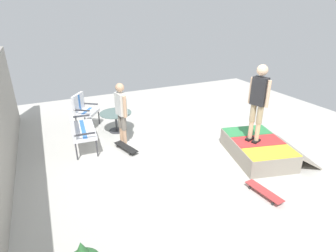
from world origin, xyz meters
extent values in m
cube|color=beige|center=(0.00, 0.00, -0.05)|extent=(12.00, 12.00, 0.10)
cube|color=gray|center=(-0.66, -1.34, 0.21)|extent=(1.97, 1.56, 0.42)
cube|color=yellow|center=(-1.23, -1.20, 0.42)|extent=(0.82, 1.23, 0.01)
cube|color=red|center=(-0.66, -1.34, 0.42)|extent=(0.82, 1.23, 0.01)
cube|color=#338C4C|center=(-0.10, -1.48, 0.42)|extent=(0.82, 1.23, 0.01)
cylinder|color=#B2B2B7|center=(-0.53, -0.80, 0.39)|extent=(1.63, 0.46, 0.05)
cube|color=gray|center=(-0.87, -2.16, 0.19)|extent=(1.79, 0.99, 0.35)
cylinder|color=#38383D|center=(0.97, 2.12, 0.22)|extent=(0.04, 0.04, 0.44)
cylinder|color=#38383D|center=(2.13, 2.04, 0.22)|extent=(0.04, 0.04, 0.44)
cylinder|color=#38383D|center=(1.00, 2.59, 0.22)|extent=(0.04, 0.04, 0.44)
cylinder|color=#38383D|center=(2.17, 2.50, 0.22)|extent=(0.04, 0.04, 0.44)
cube|color=silver|center=(1.57, 2.31, 0.48)|extent=(1.29, 0.64, 0.08)
cube|color=#3872C6|center=(1.57, 2.31, 0.52)|extent=(1.21, 0.19, 0.00)
cube|color=silver|center=(1.58, 2.55, 0.77)|extent=(1.25, 0.17, 0.50)
cube|color=#3872C6|center=(1.58, 2.55, 0.77)|extent=(0.11, 0.09, 0.46)
cube|color=#38383D|center=(0.96, 2.35, 0.64)|extent=(0.07, 0.47, 0.04)
cube|color=#38383D|center=(2.17, 2.27, 0.64)|extent=(0.07, 0.47, 0.04)
cylinder|color=#38383D|center=(2.50, 1.96, 0.22)|extent=(0.04, 0.04, 0.44)
cylinder|color=#38383D|center=(2.95, 1.66, 0.22)|extent=(0.04, 0.04, 0.44)
cylinder|color=#38383D|center=(2.77, 2.35, 0.22)|extent=(0.04, 0.04, 0.44)
cylinder|color=#38383D|center=(3.22, 2.04, 0.22)|extent=(0.04, 0.04, 0.44)
cube|color=silver|center=(2.86, 2.00, 0.48)|extent=(0.82, 0.80, 0.08)
cube|color=#3872C6|center=(2.86, 2.00, 0.52)|extent=(0.54, 0.41, 0.00)
cube|color=silver|center=(2.99, 2.20, 0.77)|extent=(0.56, 0.42, 0.50)
cube|color=#3872C6|center=(2.99, 2.20, 0.77)|extent=(0.13, 0.13, 0.46)
cube|color=#38383D|center=(2.62, 2.17, 0.64)|extent=(0.30, 0.41, 0.04)
cube|color=#38383D|center=(3.10, 1.84, 0.64)|extent=(0.30, 0.41, 0.04)
cylinder|color=#38383D|center=(2.22, 1.31, 0.28)|extent=(0.06, 0.06, 0.55)
cylinder|color=#38383D|center=(2.22, 1.31, 0.01)|extent=(0.44, 0.44, 0.03)
cylinder|color=slate|center=(2.22, 1.31, 0.56)|extent=(0.90, 0.90, 0.02)
cube|color=silver|center=(1.27, 1.34, 0.03)|extent=(0.15, 0.26, 0.05)
cylinder|color=tan|center=(1.27, 1.34, 0.24)|extent=(0.10, 0.10, 0.38)
cylinder|color=slate|center=(1.27, 1.34, 0.63)|extent=(0.13, 0.13, 0.38)
cube|color=silver|center=(1.44, 1.38, 0.03)|extent=(0.15, 0.26, 0.05)
cylinder|color=tan|center=(1.44, 1.38, 0.24)|extent=(0.10, 0.10, 0.38)
cylinder|color=slate|center=(1.44, 1.38, 0.63)|extent=(0.13, 0.13, 0.38)
cube|color=silver|center=(1.35, 1.36, 1.10)|extent=(0.35, 0.24, 0.57)
sphere|color=tan|center=(1.35, 1.36, 1.53)|extent=(0.22, 0.22, 0.22)
cylinder|color=tan|center=(1.16, 1.32, 1.08)|extent=(0.08, 0.08, 0.54)
cylinder|color=tan|center=(1.55, 1.40, 1.08)|extent=(0.08, 0.08, 0.54)
cube|color=black|center=(-0.70, -1.24, 0.45)|extent=(0.18, 0.26, 0.05)
cylinder|color=beige|center=(-0.70, -1.24, 0.69)|extent=(0.10, 0.10, 0.42)
cylinder|color=tan|center=(-0.70, -1.24, 1.11)|extent=(0.13, 0.13, 0.42)
cube|color=black|center=(-0.54, -1.19, 0.45)|extent=(0.18, 0.26, 0.05)
cylinder|color=beige|center=(-0.54, -1.19, 0.69)|extent=(0.10, 0.10, 0.42)
cylinder|color=tan|center=(-0.54, -1.19, 1.11)|extent=(0.13, 0.13, 0.42)
cube|color=#262628|center=(-0.62, -1.21, 1.63)|extent=(0.36, 0.27, 0.62)
sphere|color=beige|center=(-0.62, -1.21, 2.09)|extent=(0.24, 0.24, 0.24)
cylinder|color=beige|center=(-0.81, -1.28, 1.61)|extent=(0.08, 0.08, 0.59)
cylinder|color=beige|center=(-0.43, -1.15, 1.61)|extent=(0.08, 0.08, 0.59)
cube|color=black|center=(0.97, 1.41, 0.09)|extent=(0.82, 0.43, 0.02)
cylinder|color=#333333|center=(1.26, 1.42, 0.03)|extent=(0.06, 0.05, 0.06)
cylinder|color=#333333|center=(1.21, 1.57, 0.03)|extent=(0.06, 0.05, 0.06)
cylinder|color=#333333|center=(0.72, 1.25, 0.03)|extent=(0.06, 0.05, 0.06)
cylinder|color=#333333|center=(0.68, 1.40, 0.03)|extent=(0.06, 0.05, 0.06)
cube|color=#B23838|center=(-1.88, -0.44, 0.09)|extent=(0.82, 0.28, 0.02)
cylinder|color=#333333|center=(-1.59, -0.49, 0.03)|extent=(0.06, 0.04, 0.06)
cylinder|color=#333333|center=(-1.61, -0.34, 0.03)|extent=(0.06, 0.04, 0.06)
cylinder|color=#333333|center=(-2.15, -0.55, 0.03)|extent=(0.06, 0.04, 0.06)
cylinder|color=#333333|center=(-2.17, -0.39, 0.03)|extent=(0.06, 0.04, 0.06)
cone|color=#2D6B33|center=(-2.50, 2.94, 0.78)|extent=(0.24, 0.24, 0.28)
camera|label=1|loc=(-4.92, 3.00, 3.28)|focal=28.86mm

